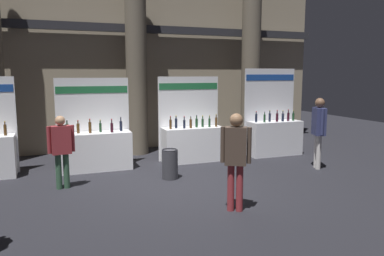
# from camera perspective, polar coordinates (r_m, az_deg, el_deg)

# --- Properties ---
(ground_plane) EXTENTS (26.55, 26.55, 0.00)m
(ground_plane) POSITION_cam_1_polar(r_m,az_deg,el_deg) (8.50, -2.54, -8.58)
(ground_plane) COLOR black
(hall_colonnade) EXTENTS (13.27, 1.40, 6.98)m
(hall_colonnade) POSITION_cam_1_polar(r_m,az_deg,el_deg) (12.40, -9.15, 12.59)
(hall_colonnade) COLOR gray
(hall_colonnade) RESTS_ON ground_plane
(exhibitor_booth_1) EXTENTS (1.86, 0.66, 2.34)m
(exhibitor_booth_1) POSITION_cam_1_polar(r_m,az_deg,el_deg) (10.02, -14.26, -2.77)
(exhibitor_booth_1) COLOR white
(exhibitor_booth_1) RESTS_ON ground_plane
(exhibitor_booth_2) EXTENTS (1.79, 0.66, 2.37)m
(exhibitor_booth_2) POSITION_cam_1_polar(r_m,az_deg,el_deg) (10.67, 0.05, -1.86)
(exhibitor_booth_2) COLOR white
(exhibitor_booth_2) RESTS_ON ground_plane
(exhibitor_booth_3) EXTENTS (1.71, 0.66, 2.60)m
(exhibitor_booth_3) POSITION_cam_1_polar(r_m,az_deg,el_deg) (11.77, 12.16, -0.86)
(exhibitor_booth_3) COLOR white
(exhibitor_booth_3) RESTS_ON ground_plane
(trash_bin) EXTENTS (0.38, 0.38, 0.70)m
(trash_bin) POSITION_cam_1_polar(r_m,az_deg,el_deg) (8.94, -3.34, -5.42)
(trash_bin) COLOR #38383D
(trash_bin) RESTS_ON ground_plane
(visitor_0) EXTENTS (0.48, 0.39, 1.76)m
(visitor_0) POSITION_cam_1_polar(r_m,az_deg,el_deg) (6.75, 6.58, -3.78)
(visitor_0) COLOR maroon
(visitor_0) RESTS_ON ground_plane
(visitor_1) EXTENTS (0.56, 0.27, 1.57)m
(visitor_1) POSITION_cam_1_polar(r_m,az_deg,el_deg) (8.51, -19.02, -2.57)
(visitor_1) COLOR #33563D
(visitor_1) RESTS_ON ground_plane
(visitor_3) EXTENTS (0.39, 0.56, 1.83)m
(visitor_3) POSITION_cam_1_polar(r_m,az_deg,el_deg) (10.27, 18.48, 0.31)
(visitor_3) COLOR silver
(visitor_3) RESTS_ON ground_plane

